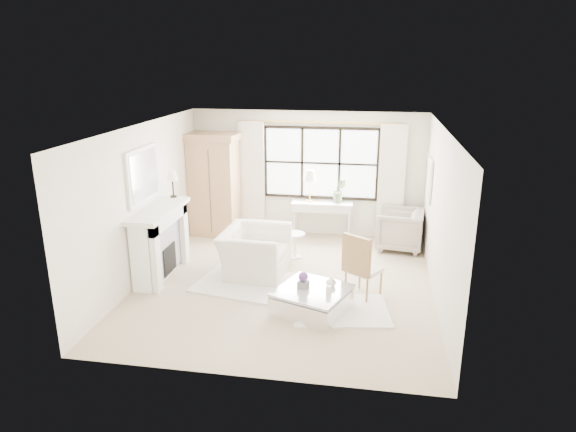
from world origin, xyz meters
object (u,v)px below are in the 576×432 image
armoire (214,184)px  club_armchair (255,252)px  coffee_table (312,301)px  console_table (322,220)px

armoire → club_armchair: (1.34, -1.94, -0.73)m
armoire → coffee_table: bearing=-46.9°
club_armchair → coffee_table: 1.79m
armoire → coffee_table: armoire is taller
console_table → coffee_table: console_table is taller
club_armchair → coffee_table: bearing=-133.9°
coffee_table → club_armchair: bearing=153.4°
armoire → console_table: (2.34, 0.20, -0.74)m
console_table → armoire: bearing=-177.5°
console_table → coffee_table: size_ratio=1.02×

